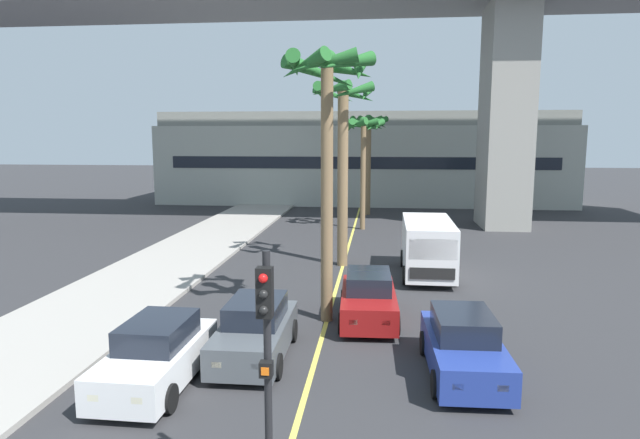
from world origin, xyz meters
The scene contains 14 objects.
sidewalk_left centered at (-8.00, 16.00, 0.07)m, with size 4.80×80.00×0.15m, color #9E9991.
lane_stripe_center centered at (0.00, 24.00, 0.00)m, with size 0.14×56.00×0.01m, color #DBCC4C.
bridge_overpass centered at (1.16, 36.24, 14.53)m, with size 60.74×8.00×18.37m.
pier_building_backdrop centered at (0.00, 49.00, 3.93)m, with size 35.66×8.04×7.98m.
car_queue_front centered at (-1.62, 12.91, 0.72)m, with size 1.85×4.11×1.56m.
car_queue_second centered at (1.32, 16.26, 0.72)m, with size 1.95×4.16×1.56m.
car_queue_third centered at (3.75, 12.37, 0.72)m, with size 1.92×4.15×1.56m.
car_queue_fourth centered at (-3.59, 11.03, 0.72)m, with size 1.88×4.12×1.56m.
delivery_van centered at (3.69, 22.35, 1.29)m, with size 2.20×5.27×2.36m.
traffic_light_median_near centered at (-0.03, 6.81, 2.71)m, with size 0.24×0.37×4.20m.
palm_tree_near_median centered at (0.71, 40.87, 6.00)m, with size 3.01×3.03×7.49m.
palm_tree_mid_median centered at (0.55, 34.09, 5.98)m, with size 2.72×2.76×7.11m.
palm_tree_far_median centered at (-0.02, 16.10, 6.89)m, with size 3.05×3.09×8.48m.
palm_tree_farthest_median centered at (-0.04, 23.89, 6.18)m, with size 3.00×3.13×8.33m.
Camera 1 is at (1.63, -1.03, 5.87)m, focal length 31.09 mm.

